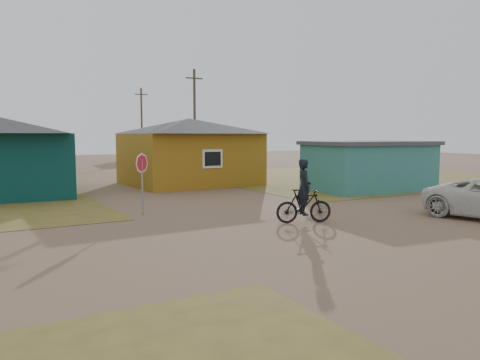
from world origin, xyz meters
The scene contains 10 objects.
ground centered at (0.00, 0.00, 0.00)m, with size 120.00×120.00×0.00m, color #7D6048.
grass_ne centered at (14.00, 13.00, 0.01)m, with size 20.00×18.00×0.00m, color olive.
house_yellow centered at (2.50, 14.00, 2.00)m, with size 7.72×6.76×3.90m.
shed_turquoise centered at (9.50, 6.50, 1.31)m, with size 6.71×4.93×2.60m.
house_pale_west centered at (-6.00, 34.00, 1.86)m, with size 7.04×6.15×3.60m.
house_beige_east centered at (10.00, 40.00, 1.86)m, with size 6.95×6.05×3.60m.
utility_pole_near centered at (6.50, 22.00, 4.14)m, with size 1.40×0.20×8.00m.
utility_pole_far centered at (7.50, 38.00, 4.14)m, with size 1.40×0.20×8.00m.
stop_sign centered at (-3.41, 4.92, 1.68)m, with size 0.73×0.23×2.27m.
cyclist centered at (0.74, 0.71, 0.78)m, with size 1.96×1.15×2.14m.
Camera 1 is at (-8.80, -11.55, 2.92)m, focal length 35.00 mm.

